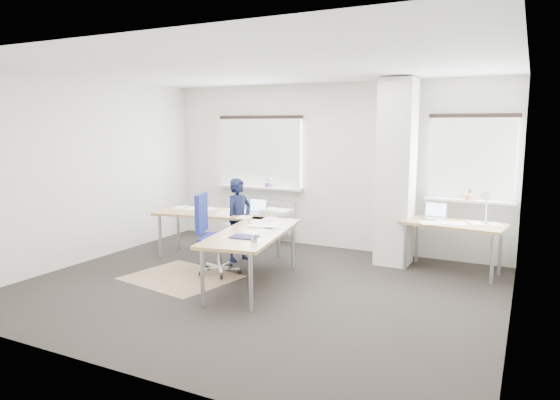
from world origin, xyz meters
The scene contains 8 objects.
ground centered at (0.00, 0.00, 0.00)m, with size 6.00×6.00×0.00m, color #2A2521.
room_shell centered at (0.18, 0.45, 1.75)m, with size 6.04×5.04×2.82m.
floor_mat centered at (-1.15, -0.12, 0.00)m, with size 1.39×1.18×0.01m, color #967551.
white_crate centered at (-1.69, 2.25, 0.15)m, with size 0.49×0.34×0.29m, color white.
desk_main centered at (-0.65, 0.59, 0.69)m, with size 2.82×2.63×0.96m.
desk_side centered at (2.17, 1.87, 0.69)m, with size 1.48×0.88×1.22m.
task_chair centered at (-0.81, 0.28, 0.32)m, with size 0.66×0.64×1.15m.
person centered at (-0.90, 1.04, 0.65)m, with size 0.47×0.31×1.29m, color black.
Camera 1 is at (3.10, -5.47, 2.11)m, focal length 32.00 mm.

